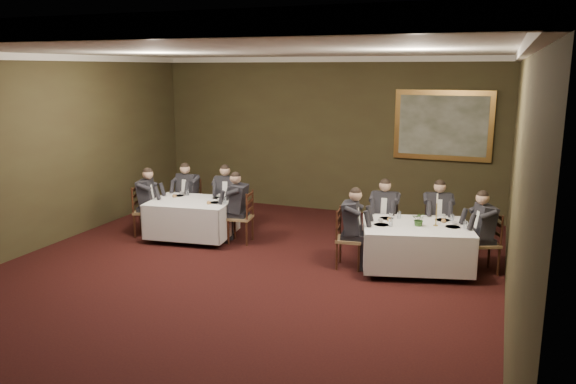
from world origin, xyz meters
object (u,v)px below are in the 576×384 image
Objects in this scene: table_main at (416,243)px; chair_main_backleft at (384,236)px; diner_sec_endright at (240,216)px; chair_sec_backleft at (189,213)px; chair_sec_endleft at (146,221)px; chair_sec_backright at (227,215)px; diner_sec_backright at (227,205)px; chair_sec_endright at (241,228)px; diner_main_backright at (437,226)px; painting at (443,125)px; diner_main_backleft at (384,224)px; candlestick at (436,214)px; table_second at (192,216)px; diner_main_endright at (484,242)px; diner_sec_backleft at (188,203)px; chair_main_endright at (484,255)px; centerpiece at (419,218)px; chair_main_endleft at (349,251)px; chair_main_backright at (436,238)px; diner_sec_endleft at (146,210)px; diner_main_endleft at (350,238)px.

chair_main_backleft reaches higher than table_main.
diner_sec_endright is at bearing 174.65° from table_main.
diner_sec_endright is (1.49, -0.62, 0.23)m from chair_sec_backleft.
chair_sec_endleft is at bearing 64.79° from chair_sec_backleft.
chair_sec_backright is 1.00× the size of chair_sec_endleft.
diner_sec_backright is 1.00m from chair_sec_endright.
diner_main_backright is 2.80m from painting.
diner_main_backright is (0.89, 0.22, 0.23)m from chair_main_backleft.
diner_main_backright is at bearing 76.81° from table_main.
diner_main_backleft is 2.47× the size of candlestick.
painting is (4.30, 3.09, 1.62)m from table_second.
diner_main_endright and diner_sec_backleft have the same top height.
table_second is 0.85× the size of painting.
table_main is 1.10m from chair_main_endright.
chair_sec_backright is 0.99m from chair_sec_endright.
table_main is 8.15× the size of centerpiece.
chair_main_endleft is at bearing 66.51° from chair_main_backleft.
chair_main_endright is 5.90m from chair_sec_backleft.
chair_main_backright is (0.89, 0.25, -0.23)m from diner_main_backleft.
diner_main_endright and diner_sec_endleft have the same top height.
diner_main_backright is at bearing 9.73° from table_second.
diner_main_endright is 1.35× the size of chair_sec_endleft.
diner_main_endright is 0.90m from candlestick.
centerpiece is at bearing -155.90° from candlestick.
diner_main_backleft is 1.35× the size of chair_sec_endright.
table_second is 1.27× the size of diner_main_endleft.
chair_sec_backleft is (-3.77, 1.20, -0.23)m from diner_main_endleft.
diner_sec_endright is (-3.55, -0.66, 0.23)m from chair_main_backright.
chair_sec_endright is (-2.27, 0.59, -0.23)m from diner_main_endleft.
diner_main_backleft is 0.92m from diner_main_backright.
diner_sec_endleft is at bearing -101.90° from diner_main_endleft.
table_main is at bearing 71.70° from chair_sec_endleft.
table_second is at bearing 89.69° from chair_sec_endright.
diner_sec_backright is (-4.21, 0.06, 0.00)m from diner_main_backright.
diner_main_backleft is 4.16m from chair_sec_backleft.
chair_sec_endleft is 5.36m from centerpiece.
chair_main_endleft is at bearing 80.19° from chair_main_endright.
chair_main_endright is at bearing 128.67° from chair_main_backright.
diner_sec_endleft is (-0.97, -0.13, 0.06)m from table_second.
diner_sec_endright reaches higher than chair_sec_endright.
diner_main_backleft reaches higher than chair_sec_backleft.
chair_main_backright is 0.74× the size of diner_main_backright.
diner_main_backright is 1.35× the size of chair_main_endright.
diner_main_endright is at bearing 162.14° from chair_main_backleft.
chair_main_endright is at bearing 176.50° from chair_sec_backleft.
table_second is 0.90m from diner_sec_backleft.
diner_sec_backright is 1.63m from chair_sec_endleft.
chair_sec_backleft is at bearing -11.08° from diner_main_backright.
chair_sec_backleft is 0.49× the size of painting.
diner_main_backleft is 0.95m from chair_main_backright.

